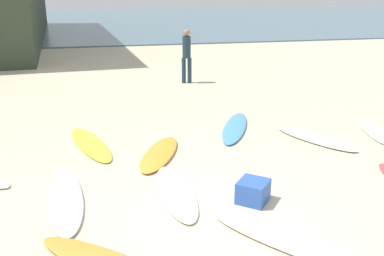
% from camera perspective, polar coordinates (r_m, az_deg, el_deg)
% --- Properties ---
extents(ground_plane, '(120.00, 120.00, 0.00)m').
position_cam_1_polar(ground_plane, '(6.33, 2.93, -12.11)').
color(ground_plane, beige).
extents(ocean_water, '(120.00, 40.00, 0.08)m').
position_cam_1_polar(ocean_water, '(44.44, -11.03, 14.00)').
color(ocean_water, slate).
rests_on(ocean_water, ground_plane).
extents(surfboard_1, '(2.09, 2.31, 0.08)m').
position_cam_1_polar(surfboard_1, '(5.90, 14.00, -14.73)').
color(surfboard_1, '#EEE7C9').
rests_on(surfboard_1, ground_plane).
extents(surfboard_2, '(1.40, 2.08, 0.08)m').
position_cam_1_polar(surfboard_2, '(9.74, 16.12, -1.34)').
color(surfboard_2, '#ECECCD').
rests_on(surfboard_2, ground_plane).
extents(surfboard_3, '(1.47, 2.40, 0.09)m').
position_cam_1_polar(surfboard_3, '(10.13, 5.75, 0.09)').
color(surfboard_3, '#4D9BE1').
rests_on(surfboard_3, ground_plane).
extents(surfboard_6, '(1.16, 2.42, 0.06)m').
position_cam_1_polar(surfboard_6, '(9.32, -13.38, -2.06)').
color(surfboard_6, yellow).
rests_on(surfboard_6, ground_plane).
extents(surfboard_7, '(0.74, 2.35, 0.08)m').
position_cam_1_polar(surfboard_7, '(7.07, -16.59, -9.07)').
color(surfboard_7, white).
rests_on(surfboard_7, ground_plane).
extents(surfboard_8, '(1.28, 2.03, 0.09)m').
position_cam_1_polar(surfboard_8, '(8.53, -4.35, -3.42)').
color(surfboard_8, gold).
rests_on(surfboard_8, ground_plane).
extents(surfboard_9, '(1.06, 1.99, 0.06)m').
position_cam_1_polar(surfboard_9, '(10.74, 23.23, -0.35)').
color(surfboard_9, silver).
rests_on(surfboard_9, ground_plane).
extents(surfboard_10, '(0.59, 2.08, 0.07)m').
position_cam_1_polar(surfboard_10, '(7.02, -2.18, -8.49)').
color(surfboard_10, '#F6EACD').
rests_on(surfboard_10, ground_plane).
extents(beachgoer_near, '(0.39, 0.39, 1.86)m').
position_cam_1_polar(beachgoer_near, '(19.03, -20.84, 10.73)').
color(beachgoer_near, '#1E3342').
rests_on(beachgoer_near, ground_plane).
extents(beachgoer_mid, '(0.34, 0.34, 1.84)m').
position_cam_1_polar(beachgoer_mid, '(14.80, -0.73, 9.96)').
color(beachgoer_mid, '#1E3342').
rests_on(beachgoer_mid, ground_plane).
extents(beach_cooler, '(0.63, 0.63, 0.35)m').
position_cam_1_polar(beach_cooler, '(6.79, 8.14, -8.36)').
color(beach_cooler, '#2D56B2').
rests_on(beach_cooler, ground_plane).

